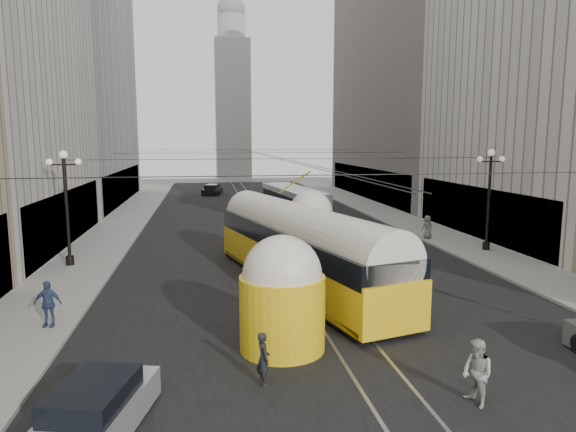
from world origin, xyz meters
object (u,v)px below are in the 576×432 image
object	(u,v)px
pedestrian_crossing_b	(477,373)
streetcar	(301,247)
pedestrian_crossing_a	(263,358)
sedan_silver	(94,413)
pedestrian_sidewalk_right	(427,227)
pedestrian_sidewalk_left	(48,304)
city_bus	(293,204)

from	to	relation	value
pedestrian_crossing_b	streetcar	bearing A→B (deg)	-177.71
pedestrian_crossing_a	sedan_silver	bearing A→B (deg)	106.42
pedestrian_crossing_a	pedestrian_sidewalk_right	world-z (taller)	pedestrian_sidewalk_right
streetcar	pedestrian_sidewalk_right	distance (m)	14.83
pedestrian_sidewalk_left	streetcar	bearing A→B (deg)	30.22
city_bus	pedestrian_crossing_b	size ratio (longest dim) A/B	6.66
city_bus	pedestrian_sidewalk_left	size ratio (longest dim) A/B	6.96
pedestrian_crossing_b	pedestrian_sidewalk_right	size ratio (longest dim) A/B	1.12
streetcar	pedestrian_crossing_a	xyz separation A→B (m)	(-2.95, -9.87, -1.17)
pedestrian_crossing_a	pedestrian_sidewalk_left	distance (m)	9.34
streetcar	city_bus	bearing A→B (deg)	81.34
city_bus	pedestrian_sidewalk_right	distance (m)	12.14
city_bus	pedestrian_crossing_a	bearing A→B (deg)	-101.46
sedan_silver	pedestrian_crossing_a	distance (m)	4.78
pedestrian_crossing_a	pedestrian_crossing_b	bearing A→B (deg)	-120.09
pedestrian_crossing_b	pedestrian_sidewalk_right	world-z (taller)	pedestrian_crossing_b
sedan_silver	pedestrian_crossing_a	size ratio (longest dim) A/B	2.94
city_bus	pedestrian_crossing_b	bearing A→B (deg)	-90.59
streetcar	pedestrian_crossing_a	distance (m)	10.37
pedestrian_sidewalk_right	pedestrian_sidewalk_left	size ratio (longest dim) A/B	0.93
city_bus	pedestrian_crossing_a	world-z (taller)	city_bus
pedestrian_crossing_a	pedestrian_sidewalk_left	size ratio (longest dim) A/B	0.90
pedestrian_crossing_a	pedestrian_sidewalk_left	world-z (taller)	pedestrian_sidewalk_left
sedan_silver	pedestrian_crossing_b	size ratio (longest dim) A/B	2.54
streetcar	sedan_silver	distance (m)	14.03
pedestrian_crossing_a	city_bus	bearing A→B (deg)	-20.56
pedestrian_sidewalk_left	pedestrian_sidewalk_right	bearing A→B (deg)	41.41
pedestrian_sidewalk_left	pedestrian_crossing_b	bearing A→B (deg)	-22.75
city_bus	pedestrian_sidewalk_right	world-z (taller)	city_bus
pedestrian_crossing_b	sedan_silver	bearing A→B (deg)	-100.10
city_bus	sedan_silver	xyz separation A→B (m)	(-10.14, -30.82, -1.04)
sedan_silver	pedestrian_crossing_b	distance (m)	9.83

